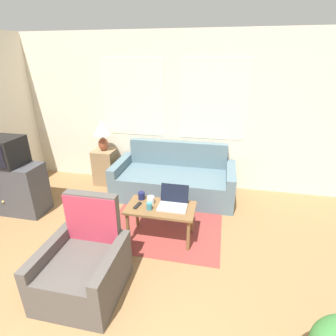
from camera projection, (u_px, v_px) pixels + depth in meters
wall_back at (177, 113)px, 4.49m from camera, size 6.55×0.06×2.60m
rug at (170, 213)px, 3.98m from camera, size 1.56×1.98×0.01m
couch at (174, 180)px, 4.47m from camera, size 1.99×0.90×0.85m
armchair at (85, 266)px, 2.61m from camera, size 0.75×0.77×0.95m
tv_dresser at (12, 188)px, 3.93m from camera, size 0.98×0.45×0.76m
television at (3, 151)px, 3.70m from camera, size 0.52×0.45×0.40m
side_table at (106, 167)px, 4.85m from camera, size 0.38×0.38×0.65m
table_lamp at (102, 132)px, 4.59m from camera, size 0.31×0.31×0.52m
coffee_table at (161, 211)px, 3.31m from camera, size 0.86×0.47×0.46m
laptop at (173, 202)px, 3.29m from camera, size 0.36×0.30×0.25m
cup_navy at (149, 206)px, 3.22m from camera, size 0.07×0.07×0.09m
cup_yellow at (142, 196)px, 3.45m from camera, size 0.09×0.09×0.10m
cup_white at (151, 200)px, 3.35m from camera, size 0.09×0.09×0.10m
tv_remote at (138, 205)px, 3.30m from camera, size 0.07×0.16×0.02m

